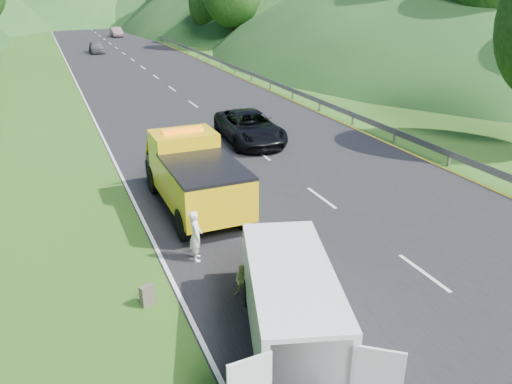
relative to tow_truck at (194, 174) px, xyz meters
name	(u,v)px	position (x,y,z in m)	size (l,w,h in m)	color
ground	(301,261)	(1.85, -5.04, -1.37)	(320.00, 320.00, 0.00)	#38661E
road_surface	(143,68)	(4.85, 34.96, -1.36)	(14.00, 200.00, 0.02)	black
guardrail	(181,50)	(12.15, 47.46, -1.37)	(0.06, 140.00, 1.52)	gray
tree_line_right	(251,40)	(24.85, 54.96, -1.37)	(14.00, 140.00, 14.00)	#34601C
hills_backdrop	(86,16)	(8.35, 129.66, -1.37)	(201.00, 288.60, 44.00)	#2D5B23
tow_truck	(194,174)	(0.00, 0.00, 0.00)	(2.54, 6.54, 2.80)	black
white_van	(290,298)	(-0.11, -8.11, -0.22)	(4.03, 6.17, 2.03)	black
woman	(197,260)	(-1.05, -3.69, -1.37)	(0.59, 0.43, 1.62)	silver
child	(243,296)	(-0.47, -6.06, -1.37)	(0.45, 0.35, 0.93)	tan
suitcase	(147,295)	(-2.92, -5.44, -1.08)	(0.36, 0.20, 0.58)	#4E473A
passing_suv	(250,142)	(5.12, 7.14, -1.37)	(2.65, 5.74, 1.59)	black
dist_car_a	(97,53)	(1.92, 48.59, -1.37)	(1.67, 4.15, 1.41)	#4B4B50
dist_car_b	(117,37)	(7.19, 68.30, -1.37)	(1.53, 4.39, 1.45)	brown
dist_car_c	(83,27)	(4.16, 91.58, -1.37)	(1.85, 4.54, 1.32)	#9A4D64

